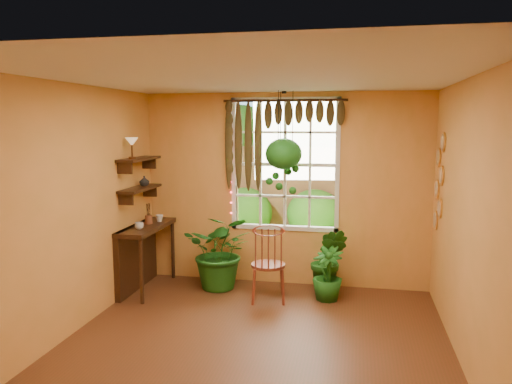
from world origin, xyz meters
TOP-DOWN VIEW (x-y plane):
  - floor at (0.00, 0.00)m, footprint 4.50×4.50m
  - ceiling at (0.00, 0.00)m, footprint 4.50×4.50m
  - wall_back at (0.00, 2.25)m, footprint 4.00×0.00m
  - wall_left at (-2.00, 0.00)m, footprint 0.00×4.50m
  - wall_right at (2.00, 0.00)m, footprint 0.00×4.50m
  - window at (0.00, 2.28)m, footprint 1.52×0.10m
  - valance_vine at (-0.08, 2.16)m, footprint 1.70×0.12m
  - string_lights at (-0.76, 2.19)m, footprint 0.03×0.03m
  - wall_plates at (1.98, 1.79)m, footprint 0.04×0.32m
  - counter_ledge at (-1.91, 1.60)m, footprint 0.40×1.20m
  - shelf_lower at (-1.88, 1.60)m, footprint 0.25×0.90m
  - shelf_upper at (-1.88, 1.60)m, footprint 0.25×0.90m
  - backyard at (0.24, 6.87)m, footprint 14.00×10.00m
  - windsor_chair at (-0.09, 1.48)m, footprint 0.52×0.54m
  - potted_plant_left at (-0.81, 1.84)m, footprint 1.00×0.88m
  - potted_plant_mid at (0.65, 1.98)m, footprint 0.51×0.43m
  - potted_plant_right at (0.65, 1.66)m, footprint 0.51×0.51m
  - hanging_basket at (0.01, 2.03)m, footprint 0.49×0.49m
  - cup_a at (-1.78, 1.33)m, footprint 0.13×0.13m
  - cup_b at (-1.72, 1.87)m, footprint 0.13×0.13m
  - brush_jar at (-1.80, 1.68)m, footprint 0.10×0.10m
  - shelf_vase at (-1.87, 1.73)m, footprint 0.16×0.16m
  - tiffany_lamp at (-1.86, 1.36)m, footprint 0.17×0.17m

SIDE VIEW (x-z plane):
  - floor at x=0.00m, z-range 0.00..0.00m
  - windsor_chair at x=-0.09m, z-range -0.25..0.93m
  - potted_plant_right at x=0.65m, z-range 0.00..0.70m
  - potted_plant_mid at x=0.65m, z-range 0.00..0.88m
  - potted_plant_left at x=-0.81m, z-range 0.00..1.06m
  - counter_ledge at x=-1.91m, z-range 0.10..1.00m
  - cup_a at x=-1.78m, z-range 0.90..0.99m
  - cup_b at x=-1.72m, z-range 0.90..1.00m
  - brush_jar at x=-1.80m, z-range 0.86..1.23m
  - backyard at x=0.24m, z-range -4.72..7.28m
  - wall_back at x=0.00m, z-range -0.65..3.35m
  - wall_left at x=-2.00m, z-range -0.90..3.60m
  - wall_right at x=2.00m, z-range -0.90..3.60m
  - shelf_lower at x=-1.88m, z-range 1.38..1.42m
  - shelf_vase at x=-1.87m, z-range 1.42..1.56m
  - wall_plates at x=1.98m, z-range 1.00..2.10m
  - window at x=0.00m, z-range 0.77..2.63m
  - string_lights at x=-0.76m, z-range 0.98..2.52m
  - shelf_upper at x=-1.88m, z-range 1.78..1.82m
  - hanging_basket at x=0.01m, z-range 1.15..2.54m
  - tiffany_lamp at x=-1.86m, z-range 1.88..2.16m
  - valance_vine at x=-0.08m, z-range 1.73..2.83m
  - ceiling at x=0.00m, z-range 2.70..2.70m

